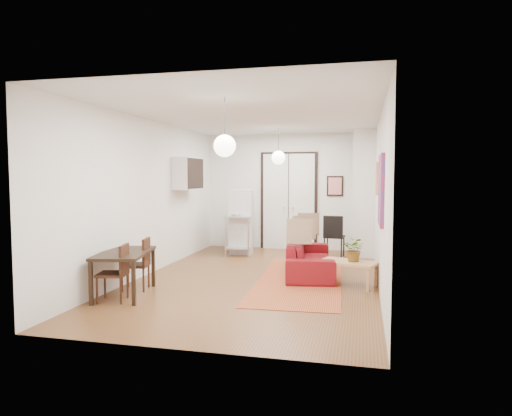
% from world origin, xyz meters
% --- Properties ---
extents(floor, '(7.00, 7.00, 0.00)m').
position_xyz_m(floor, '(0.00, 0.00, 0.00)').
color(floor, brown).
rests_on(floor, ground).
extents(ceiling, '(4.20, 7.00, 0.02)m').
position_xyz_m(ceiling, '(0.00, 0.00, 2.90)').
color(ceiling, silver).
rests_on(ceiling, wall_back).
extents(wall_back, '(4.20, 0.02, 2.90)m').
position_xyz_m(wall_back, '(0.00, 3.50, 1.45)').
color(wall_back, white).
rests_on(wall_back, floor).
extents(wall_front, '(4.20, 0.02, 2.90)m').
position_xyz_m(wall_front, '(0.00, -3.50, 1.45)').
color(wall_front, white).
rests_on(wall_front, floor).
extents(wall_left, '(0.02, 7.00, 2.90)m').
position_xyz_m(wall_left, '(-2.10, 0.00, 1.45)').
color(wall_left, white).
rests_on(wall_left, floor).
extents(wall_right, '(0.02, 7.00, 2.90)m').
position_xyz_m(wall_right, '(2.10, 0.00, 1.45)').
color(wall_right, white).
rests_on(wall_right, floor).
extents(double_doors, '(1.44, 0.06, 2.50)m').
position_xyz_m(double_doors, '(0.00, 3.46, 1.20)').
color(double_doors, silver).
rests_on(double_doors, wall_back).
extents(stub_partition, '(0.50, 0.10, 2.90)m').
position_xyz_m(stub_partition, '(1.85, 2.55, 1.45)').
color(stub_partition, white).
rests_on(stub_partition, floor).
extents(wall_cabinet, '(0.35, 1.00, 0.70)m').
position_xyz_m(wall_cabinet, '(-1.92, 1.50, 1.90)').
color(wall_cabinet, white).
rests_on(wall_cabinet, wall_left).
extents(painting_popart, '(0.05, 1.00, 1.00)m').
position_xyz_m(painting_popart, '(2.08, -1.25, 1.65)').
color(painting_popart, red).
rests_on(painting_popart, wall_right).
extents(painting_abstract, '(0.05, 0.50, 0.60)m').
position_xyz_m(painting_abstract, '(2.08, 0.80, 1.80)').
color(painting_abstract, '#F5E7CC').
rests_on(painting_abstract, wall_right).
extents(poster_back, '(0.40, 0.03, 0.50)m').
position_xyz_m(poster_back, '(1.15, 3.47, 1.60)').
color(poster_back, red).
rests_on(poster_back, wall_back).
extents(print_left, '(0.03, 0.44, 0.54)m').
position_xyz_m(print_left, '(-2.07, 2.00, 1.95)').
color(print_left, '#9E6F42').
rests_on(print_left, wall_left).
extents(pendant_back, '(0.30, 0.30, 0.80)m').
position_xyz_m(pendant_back, '(0.00, 2.00, 2.25)').
color(pendant_back, white).
rests_on(pendant_back, ceiling).
extents(pendant_front, '(0.30, 0.30, 0.80)m').
position_xyz_m(pendant_front, '(0.00, -2.00, 2.25)').
color(pendant_front, white).
rests_on(pendant_front, ceiling).
extents(kilim_rug, '(1.62, 3.93, 0.01)m').
position_xyz_m(kilim_rug, '(0.76, 0.06, 0.00)').
color(kilim_rug, '#B54C2D').
rests_on(kilim_rug, floor).
extents(sofa, '(1.13, 2.25, 0.63)m').
position_xyz_m(sofa, '(0.85, 0.60, 0.31)').
color(sofa, maroon).
rests_on(sofa, floor).
extents(coffee_table, '(1.06, 0.80, 0.42)m').
position_xyz_m(coffee_table, '(1.60, -0.18, 0.36)').
color(coffee_table, tan).
rests_on(coffee_table, floor).
extents(potted_plant, '(0.45, 0.42, 0.41)m').
position_xyz_m(potted_plant, '(1.70, -0.18, 0.62)').
color(potted_plant, '#285A29').
rests_on(potted_plant, coffee_table).
extents(kitchen_counter, '(0.77, 1.29, 0.93)m').
position_xyz_m(kitchen_counter, '(-1.04, 2.58, 0.60)').
color(kitchen_counter, silver).
rests_on(kitchen_counter, floor).
extents(bowl, '(0.29, 0.29, 0.05)m').
position_xyz_m(bowl, '(-1.04, 2.28, 0.96)').
color(bowl, silver).
rests_on(bowl, kitchen_counter).
extents(soap_bottle, '(0.12, 0.11, 0.19)m').
position_xyz_m(soap_bottle, '(-1.09, 2.83, 1.03)').
color(soap_bottle, teal).
rests_on(soap_bottle, kitchen_counter).
extents(fridge, '(0.61, 0.61, 1.53)m').
position_xyz_m(fridge, '(-0.99, 2.53, 0.76)').
color(fridge, silver).
rests_on(fridge, floor).
extents(dining_table, '(0.94, 1.35, 0.68)m').
position_xyz_m(dining_table, '(-1.75, -1.61, 0.60)').
color(dining_table, black).
rests_on(dining_table, floor).
extents(dining_chair_near, '(0.48, 0.61, 0.84)m').
position_xyz_m(dining_chair_near, '(-1.75, -1.17, 0.48)').
color(dining_chair_near, '#351D10').
rests_on(dining_chair_near, floor).
extents(dining_chair_far, '(0.48, 0.61, 0.84)m').
position_xyz_m(dining_chair_far, '(-1.75, -1.87, 0.48)').
color(dining_chair_far, '#351D10').
rests_on(dining_chair_far, floor).
extents(black_side_chair, '(0.48, 0.48, 0.96)m').
position_xyz_m(black_side_chair, '(1.21, 2.60, 0.56)').
color(black_side_chair, black).
rests_on(black_side_chair, floor).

